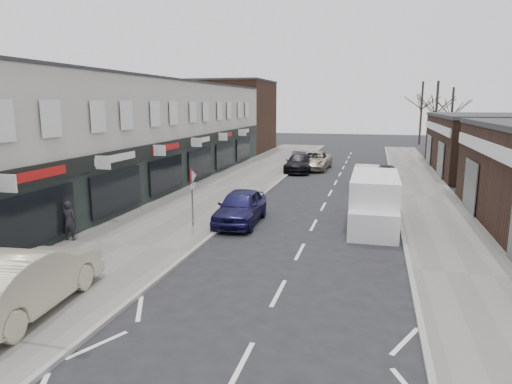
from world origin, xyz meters
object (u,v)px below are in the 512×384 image
Objects in this scene: sedan_on_pavement at (24,280)px; parked_car_left_c at (314,161)px; parked_car_right_a at (368,175)px; parked_car_right_b at (386,172)px; pedestrian at (69,221)px; warning_sign at (193,181)px; white_van at (374,202)px; parked_car_left_b at (299,163)px; parked_car_left_a at (240,207)px.

parked_car_left_c is at bearing -102.93° from sedan_on_pavement.
parked_car_right_a is 1.20× the size of parked_car_right_b.
pedestrian is at bearing -103.69° from parked_car_left_c.
warning_sign is 0.49× the size of parked_car_left_c.
white_van is at bearing 88.34° from parked_car_right_b.
warning_sign is at bearing -98.18° from parked_car_left_b.
warning_sign is at bearing 62.86° from parked_car_right_b.
pedestrian is at bearing -142.72° from parked_car_left_a.
parked_car_right_b is (12.70, 18.76, -0.29)m from pedestrian.
pedestrian is 0.32× the size of parked_car_left_b.
sedan_on_pavement is at bearing -95.00° from parked_car_left_c.
sedan_on_pavement is 1.02× the size of parked_car_left_b.
warning_sign is 15.32m from parked_car_right_a.
white_van is 1.14× the size of sedan_on_pavement.
parked_car_right_a is (5.60, 11.86, -0.05)m from parked_car_left_a.
white_van reaches higher than parked_car_left_a.
parked_car_right_b is (1.30, 2.15, -0.10)m from parked_car_right_a.
parked_car_left_c is 8.28m from parked_car_right_a.
parked_car_left_c is at bearing -51.49° from parked_car_right_a.
parked_car_left_c is 1.21× the size of parked_car_right_a.
parked_car_left_b is 1.35× the size of parked_car_right_b.
pedestrian is 0.35× the size of parked_car_left_a.
parked_car_left_b is at bearing -21.51° from parked_car_right_b.
warning_sign is at bearing -160.62° from white_van.
sedan_on_pavement is 1.12× the size of parked_car_left_a.
parked_car_left_b is at bearing -37.98° from parked_car_right_a.
white_van is 12.77m from parked_car_right_b.
parked_car_left_b is (2.84, 27.59, -0.24)m from sedan_on_pavement.
white_van is 1.58× the size of parked_car_right_b.
parked_car_left_c is at bearing 82.26° from warning_sign.
pedestrian is at bearing 57.94° from parked_car_right_b.
sedan_on_pavement is 29.56m from parked_car_left_c.
pedestrian is (-4.04, -3.25, -1.27)m from warning_sign.
white_van is 13.32m from pedestrian.
parked_car_left_a reaches higher than parked_car_right_a.
sedan_on_pavement is (-1.08, -9.07, -1.22)m from warning_sign.
sedan_on_pavement reaches higher than parked_car_left_a.
pedestrian is 0.30× the size of parked_car_left_c.
parked_car_left_c is at bearing 84.97° from parked_car_left_a.
parked_car_left_c is at bearing 106.12° from white_van.
parked_car_left_a is at bearing 65.83° from parked_car_right_b.
sedan_on_pavement is 1.38× the size of parked_car_right_b.
white_van reaches higher than parked_car_right_a.
parked_car_left_c reaches higher than parked_car_left_b.
warning_sign reaches higher than parked_car_right_b.
white_van reaches higher than sedan_on_pavement.
parked_car_right_a reaches higher than parked_car_right_b.
parked_car_left_c is at bearing 57.30° from parked_car_left_b.
warning_sign is 2.70m from parked_car_left_a.
parked_car_left_b is at bearing -113.32° from pedestrian.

